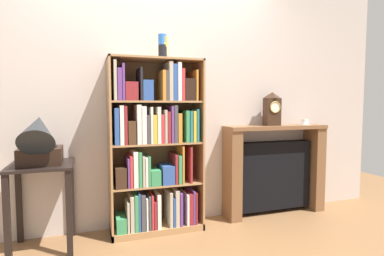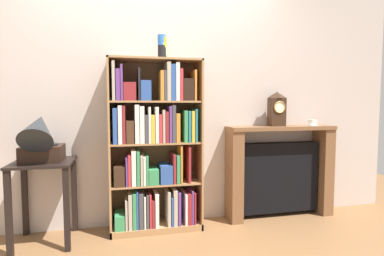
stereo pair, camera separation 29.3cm
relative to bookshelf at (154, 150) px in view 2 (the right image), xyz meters
name	(u,v)px [view 2 (the right image)]	position (x,y,z in m)	size (l,w,h in m)	color
ground_plane	(158,234)	(0.02, -0.10, -0.77)	(7.98, 6.40, 0.02)	brown
wall_back	(170,94)	(0.19, 0.21, 0.54)	(4.98, 0.08, 2.60)	beige
bookshelf	(154,150)	(0.00, 0.00, 0.00)	(0.85, 0.33, 1.61)	#A87A4C
cup_stack	(162,47)	(0.08, 0.01, 0.96)	(0.08, 0.08, 0.22)	black
side_table_left	(44,183)	(-0.95, -0.07, -0.24)	(0.49, 0.49, 0.71)	black
gramophone	(40,138)	(-0.95, -0.14, 0.15)	(0.32, 0.46, 0.49)	black
fireplace_mantel	(279,172)	(1.33, 0.07, -0.28)	(1.15, 0.26, 0.97)	brown
mantel_clock	(277,109)	(1.28, 0.04, 0.38)	(0.16, 0.12, 0.36)	#382316
teacup_with_saucer	(312,123)	(1.70, 0.04, 0.23)	(0.13, 0.13, 0.06)	white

